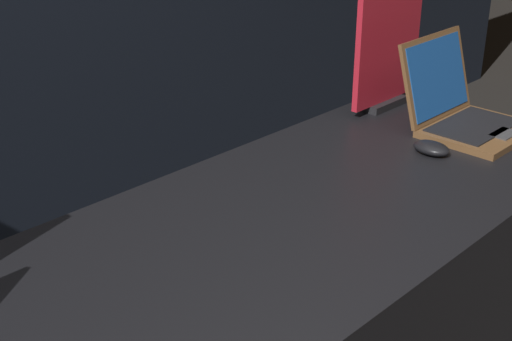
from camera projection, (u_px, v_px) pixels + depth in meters
laptop_back at (462, 109)px, 2.13m from camera, size 0.32×0.33×0.27m
mouse_back at (431, 148)px, 1.97m from camera, size 0.07×0.11×0.04m
promo_stand_back at (388, 48)px, 2.25m from camera, size 0.32×0.07×0.41m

